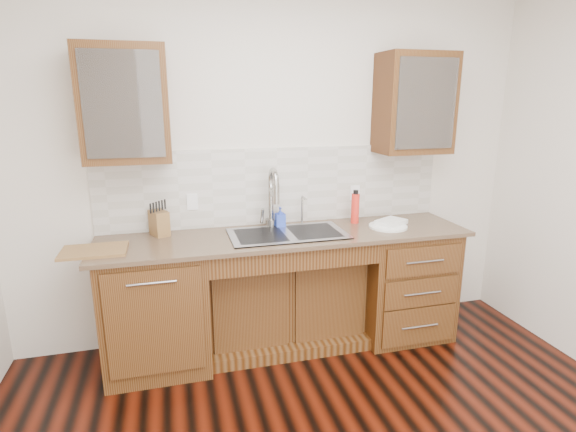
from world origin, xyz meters
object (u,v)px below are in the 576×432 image
object	(u,v)px
soap_bottle	(280,217)
knife_block	(159,223)
plate	(388,226)
cutting_board	(94,251)
water_bottle	(355,208)

from	to	relation	value
soap_bottle	knife_block	size ratio (longest dim) A/B	0.89
plate	cutting_board	bearing A→B (deg)	-179.00
soap_bottle	water_bottle	distance (m)	0.60
plate	knife_block	distance (m)	1.70
water_bottle	knife_block	distance (m)	1.49
cutting_board	water_bottle	bearing A→B (deg)	6.75
soap_bottle	water_bottle	bearing A→B (deg)	-5.21
water_bottle	knife_block	xyz separation A→B (m)	(-1.49, 0.06, -0.03)
water_bottle	cutting_board	size ratio (longest dim) A/B	0.58
water_bottle	knife_block	world-z (taller)	water_bottle
water_bottle	cutting_board	bearing A→B (deg)	-173.25
soap_bottle	cutting_board	size ratio (longest dim) A/B	0.39
plate	soap_bottle	bearing A→B (deg)	164.59
soap_bottle	water_bottle	world-z (taller)	water_bottle
water_bottle	knife_block	bearing A→B (deg)	177.85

